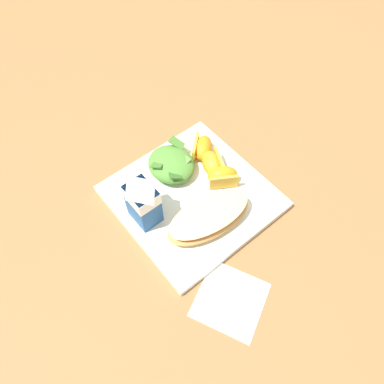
{
  "coord_description": "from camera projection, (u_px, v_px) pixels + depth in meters",
  "views": [
    {
      "loc": [
        -0.3,
        0.25,
        0.62
      ],
      "look_at": [
        0.0,
        0.0,
        0.03
      ],
      "focal_mm": 34.31,
      "sensor_mm": 36.0,
      "label": 1
    }
  ],
  "objects": [
    {
      "name": "orange_wedge_front",
      "position": [
        223.0,
        176.0,
        0.72
      ],
      "size": [
        0.06,
        0.07,
        0.04
      ],
      "color": "orange",
      "rests_on": "white_plate"
    },
    {
      "name": "paper_napkin",
      "position": [
        230.0,
        300.0,
        0.62
      ],
      "size": [
        0.15,
        0.15,
        0.0
      ],
      "primitive_type": "cube",
      "rotation": [
        0.0,
        0.0,
        0.45
      ],
      "color": "white",
      "rests_on": "ground"
    },
    {
      "name": "orange_wedge_middle",
      "position": [
        212.0,
        163.0,
        0.74
      ],
      "size": [
        0.07,
        0.06,
        0.04
      ],
      "color": "orange",
      "rests_on": "white_plate"
    },
    {
      "name": "milk_carton",
      "position": [
        142.0,
        200.0,
        0.65
      ],
      "size": [
        0.06,
        0.04,
        0.11
      ],
      "color": "#23569E",
      "rests_on": "white_plate"
    },
    {
      "name": "ground",
      "position": [
        192.0,
        199.0,
        0.73
      ],
      "size": [
        3.0,
        3.0,
        0.0
      ],
      "primitive_type": "plane",
      "color": "olive"
    },
    {
      "name": "white_plate",
      "position": [
        192.0,
        197.0,
        0.73
      ],
      "size": [
        0.28,
        0.28,
        0.02
      ],
      "primitive_type": "cube",
      "color": "white",
      "rests_on": "ground"
    },
    {
      "name": "cheesy_pizza_bread",
      "position": [
        209.0,
        217.0,
        0.67
      ],
      "size": [
        0.1,
        0.18,
        0.04
      ],
      "color": "tan",
      "rests_on": "white_plate"
    },
    {
      "name": "green_salad_pile",
      "position": [
        171.0,
        164.0,
        0.74
      ],
      "size": [
        0.1,
        0.1,
        0.05
      ],
      "color": "#4C8433",
      "rests_on": "white_plate"
    },
    {
      "name": "orange_wedge_rear",
      "position": [
        202.0,
        148.0,
        0.76
      ],
      "size": [
        0.07,
        0.07,
        0.04
      ],
      "color": "orange",
      "rests_on": "white_plate"
    }
  ]
}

